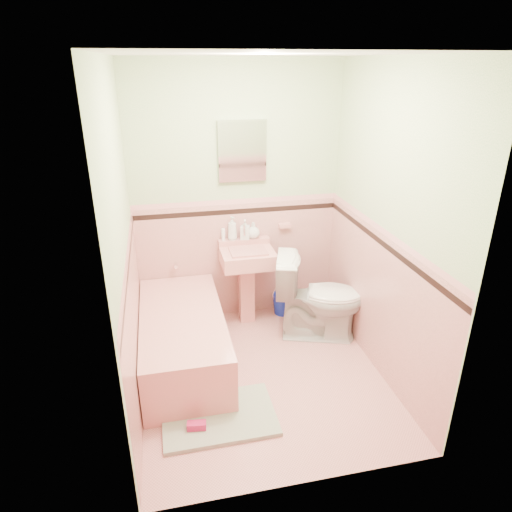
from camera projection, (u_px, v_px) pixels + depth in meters
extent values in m
plane|color=pink|center=(262.00, 375.00, 3.85)|extent=(2.20, 2.20, 0.00)
plane|color=white|center=(264.00, 54.00, 2.86)|extent=(2.20, 2.20, 0.00)
plane|color=#F1E3C4|center=(237.00, 198.00, 4.34)|extent=(2.50, 0.00, 2.50)
plane|color=#F1E3C4|center=(311.00, 312.00, 2.37)|extent=(2.50, 0.00, 2.50)
plane|color=#F1E3C4|center=(124.00, 249.00, 3.16)|extent=(0.00, 2.50, 2.50)
plane|color=#F1E3C4|center=(387.00, 228.00, 3.55)|extent=(0.00, 2.50, 2.50)
plane|color=pink|center=(238.00, 260.00, 4.59)|extent=(2.00, 0.00, 2.00)
plane|color=pink|center=(305.00, 407.00, 2.64)|extent=(2.00, 0.00, 2.00)
plane|color=pink|center=(136.00, 328.00, 3.42)|extent=(0.00, 2.20, 2.20)
plane|color=pink|center=(377.00, 301.00, 3.81)|extent=(0.00, 2.20, 2.20)
plane|color=black|center=(238.00, 211.00, 4.38)|extent=(2.00, 0.00, 2.00)
plane|color=black|center=(309.00, 331.00, 2.44)|extent=(2.00, 0.00, 2.00)
plane|color=black|center=(129.00, 266.00, 3.21)|extent=(0.00, 2.20, 2.20)
plane|color=black|center=(383.00, 244.00, 3.60)|extent=(0.00, 2.20, 2.20)
plane|color=pink|center=(237.00, 202.00, 4.34)|extent=(2.00, 0.00, 2.00)
plane|color=pink|center=(310.00, 315.00, 2.40)|extent=(2.00, 0.00, 2.00)
plane|color=pink|center=(127.00, 253.00, 3.18)|extent=(0.00, 2.20, 2.20)
plane|color=pink|center=(384.00, 232.00, 3.56)|extent=(0.00, 2.20, 2.20)
cube|color=#DA8582|center=(183.00, 340.00, 3.93)|extent=(0.70, 1.50, 0.45)
cylinder|color=silver|center=(176.00, 265.00, 4.42)|extent=(0.04, 0.12, 0.04)
cylinder|color=silver|center=(244.00, 230.00, 4.38)|extent=(0.02, 0.02, 0.10)
cube|color=white|center=(242.00, 151.00, 4.15)|extent=(0.45, 0.04, 0.56)
cube|color=#DA8582|center=(285.00, 225.00, 4.52)|extent=(0.12, 0.07, 0.04)
imported|color=#B2B2B2|center=(232.00, 228.00, 4.39)|extent=(0.12, 0.12, 0.24)
imported|color=#B2B2B2|center=(245.00, 229.00, 4.42)|extent=(0.11, 0.11, 0.19)
imported|color=#B2B2B2|center=(253.00, 230.00, 4.44)|extent=(0.16, 0.16, 0.16)
cylinder|color=white|center=(223.00, 235.00, 4.39)|extent=(0.05, 0.05, 0.12)
imported|color=white|center=(319.00, 297.00, 4.26)|extent=(0.92, 0.69, 0.83)
cube|color=gray|center=(219.00, 416.00, 3.38)|extent=(0.84, 0.56, 0.03)
cube|color=#BF1E59|center=(197.00, 426.00, 3.24)|extent=(0.14, 0.08, 0.05)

